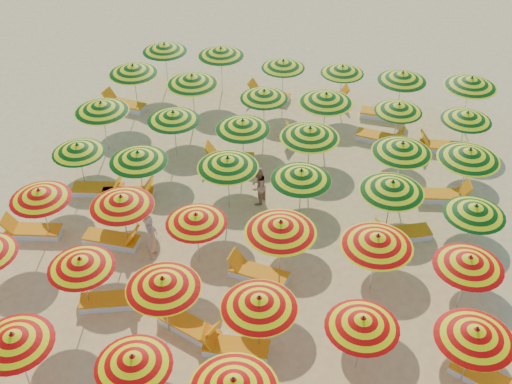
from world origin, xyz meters
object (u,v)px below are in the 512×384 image
at_px(umbrella_32, 243,125).
at_px(umbrella_40, 399,108).
at_px(umbrella_43, 221,52).
at_px(umbrella_46, 402,77).
at_px(lounger_18, 308,135).
at_px(umbrella_8, 133,361).
at_px(umbrella_14, 163,283).
at_px(lounger_14, 401,234).
at_px(umbrella_47, 471,82).
at_px(umbrella_23, 469,262).
at_px(lounger_15, 229,158).
at_px(umbrella_38, 264,94).
at_px(umbrella_42, 165,47).
at_px(lounger_5, 113,300).
at_px(umbrella_28, 392,187).
at_px(umbrella_22, 377,241).
at_px(lounger_20, 442,147).
at_px(umbrella_13, 81,263).
at_px(umbrella_17, 476,334).
at_px(umbrella_34, 402,148).
at_px(umbrella_33, 310,132).
at_px(umbrella_26, 228,162).
at_px(umbrella_24, 78,148).
at_px(lounger_19, 380,138).
at_px(beachgoer_b, 258,186).
at_px(umbrella_30, 101,107).
at_px(umbrella_31, 173,116).
at_px(umbrella_9, 234,384).
at_px(umbrella_16, 363,322).
at_px(lounger_21, 268,95).
at_px(lounger_10, 113,239).
at_px(lounger_16, 443,196).
at_px(lounger_11, 257,273).
at_px(lounger_13, 129,194).
at_px(lounger_7, 234,347).
at_px(umbrella_35, 469,154).
at_px(umbrella_25, 138,157).
at_px(lounger_6, 191,328).
at_px(umbrella_15, 259,302).
at_px(umbrella_41, 467,116).
at_px(umbrella_7, 13,339).
at_px(umbrella_37, 192,80).
at_px(umbrella_36, 133,69).
at_px(umbrella_44, 283,64).
at_px(umbrella_45, 342,69).
at_px(umbrella_18, 40,194).
at_px(lounger_23, 383,114).
at_px(lounger_8, 487,379).
at_px(lounger_12, 100,189).
at_px(umbrella_39, 326,98).
at_px(umbrella_27, 301,175).

xyz_separation_m(umbrella_32, umbrella_40, (5.05, 2.75, -0.15)).
height_order(umbrella_43, umbrella_46, umbrella_43).
bearing_deg(lounger_18, umbrella_8, 58.57).
xyz_separation_m(umbrella_14, lounger_14, (5.67, 5.27, -1.64)).
bearing_deg(umbrella_47, umbrella_23, -90.34).
relative_size(lounger_14, lounger_15, 1.01).
bearing_deg(umbrella_38, umbrella_46, 27.15).
distance_m(umbrella_42, lounger_5, 12.71).
bearing_deg(umbrella_28, umbrella_38, 137.37).
xyz_separation_m(umbrella_22, lounger_20, (1.75, 7.67, -1.69)).
distance_m(umbrella_13, umbrella_17, 9.92).
bearing_deg(umbrella_17, umbrella_34, 107.20).
bearing_deg(umbrella_33, umbrella_28, -37.40).
height_order(umbrella_22, umbrella_40, umbrella_22).
height_order(umbrella_26, umbrella_42, umbrella_26).
distance_m(umbrella_24, lounger_19, 10.98).
xyz_separation_m(umbrella_43, beachgoer_b, (3.36, -6.95, -1.11)).
relative_size(umbrella_40, umbrella_46, 0.89).
bearing_deg(beachgoer_b, umbrella_46, 162.23).
height_order(umbrella_30, umbrella_31, umbrella_30).
distance_m(umbrella_9, umbrella_16, 3.51).
bearing_deg(lounger_21, lounger_10, 81.09).
bearing_deg(lounger_14, lounger_16, -141.93).
distance_m(lounger_11, lounger_13, 5.66).
relative_size(umbrella_22, lounger_21, 1.25).
bearing_deg(lounger_7, umbrella_30, -53.84).
relative_size(umbrella_31, umbrella_35, 0.78).
xyz_separation_m(umbrella_25, lounger_15, (2.11, 2.85, -1.60)).
bearing_deg(lounger_6, lounger_21, 113.33).
distance_m(umbrella_13, lounger_16, 11.89).
height_order(umbrella_15, lounger_19, umbrella_15).
bearing_deg(umbrella_41, umbrella_34, -126.20).
bearing_deg(umbrella_42, umbrella_40, -13.13).
distance_m(umbrella_8, umbrella_9, 2.39).
bearing_deg(lounger_11, umbrella_7, 54.55).
relative_size(umbrella_37, lounger_18, 1.16).
bearing_deg(lounger_6, lounger_11, 82.40).
bearing_deg(umbrella_36, lounger_14, -25.23).
xyz_separation_m(umbrella_40, umbrella_44, (-4.75, 2.24, 0.02)).
distance_m(umbrella_13, lounger_10, 2.98).
bearing_deg(umbrella_15, umbrella_45, 89.52).
bearing_deg(umbrella_30, umbrella_33, 0.86).
relative_size(umbrella_18, beachgoer_b, 1.70).
height_order(umbrella_7, lounger_23, umbrella_7).
distance_m(umbrella_18, lounger_8, 13.25).
xyz_separation_m(umbrella_16, lounger_12, (-9.33, 4.91, -1.52)).
distance_m(umbrella_8, lounger_10, 6.07).
relative_size(umbrella_39, lounger_18, 1.16).
bearing_deg(umbrella_27, lounger_23, 74.00).
xyz_separation_m(umbrella_17, lounger_5, (-9.32, 0.14, -1.60)).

